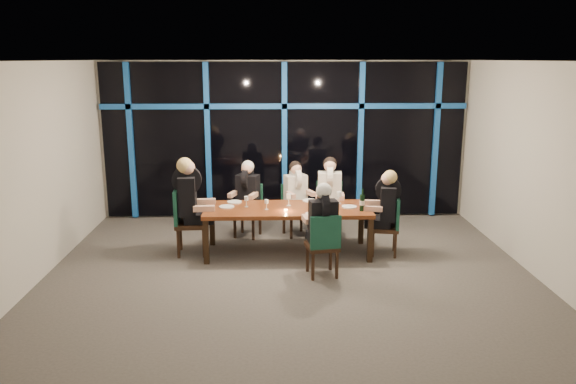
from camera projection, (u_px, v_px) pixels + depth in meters
name	position (u px, v px, depth m)	size (l,w,h in m)	color
room	(289.00, 133.00, 7.73)	(7.04, 7.00, 3.02)	#5E5953
window_wall	(285.00, 138.00, 10.69)	(6.86, 0.43, 2.94)	black
dining_table	(288.00, 212.00, 8.82)	(2.60, 1.00, 0.75)	brown
chair_far_left	(249.00, 207.00, 9.77)	(0.54, 0.54, 0.91)	black
chair_far_mid	(295.00, 206.00, 9.84)	(0.54, 0.54, 0.90)	black
chair_far_right	(329.00, 206.00, 9.70)	(0.48, 0.48, 0.96)	black
chair_end_left	(185.00, 218.00, 8.81)	(0.52, 0.52, 1.06)	black
chair_end_right	(390.00, 223.00, 8.80)	(0.49, 0.49, 0.93)	black
chair_near_mid	(324.00, 242.00, 7.86)	(0.49, 0.49, 0.93)	black
diner_far_left	(247.00, 188.00, 9.62)	(0.55, 0.62, 0.89)	black
diner_far_mid	(296.00, 187.00, 9.69)	(0.55, 0.61, 0.87)	silver
diner_far_right	(330.00, 186.00, 9.53)	(0.50, 0.61, 0.94)	silver
diner_end_left	(190.00, 192.00, 8.72)	(0.67, 0.54, 1.03)	black
diner_end_right	(386.00, 200.00, 8.72)	(0.61, 0.50, 0.90)	black
diner_near_mid	(323.00, 215.00, 7.85)	(0.50, 0.61, 0.91)	black
plate_far_left	(234.00, 202.00, 9.12)	(0.24, 0.24, 0.01)	white
plate_far_mid	(310.00, 201.00, 9.21)	(0.24, 0.24, 0.01)	white
plate_far_right	(330.00, 203.00, 9.02)	(0.24, 0.24, 0.01)	white
plate_end_left	(227.00, 207.00, 8.83)	(0.24, 0.24, 0.01)	white
plate_end_right	(349.00, 207.00, 8.82)	(0.24, 0.24, 0.01)	white
plate_near_mid	(313.00, 214.00, 8.42)	(0.24, 0.24, 0.01)	white
wine_bottle	(362.00, 202.00, 8.59)	(0.08, 0.08, 0.35)	black
water_pitcher	(334.00, 206.00, 8.56)	(0.11, 0.10, 0.18)	silver
tea_light	(286.00, 210.00, 8.59)	(0.05, 0.05, 0.03)	#FA9D4B
wine_glass_a	(266.00, 202.00, 8.67)	(0.06, 0.06, 0.16)	silver
wine_glass_b	(289.00, 197.00, 8.89)	(0.08, 0.08, 0.19)	silver
wine_glass_c	(319.00, 201.00, 8.72)	(0.06, 0.06, 0.16)	silver
wine_glass_d	(246.00, 199.00, 8.82)	(0.07, 0.07, 0.17)	silver
wine_glass_e	(339.00, 195.00, 9.02)	(0.07, 0.07, 0.19)	silver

